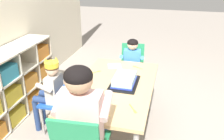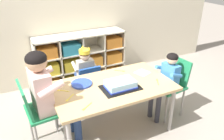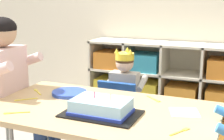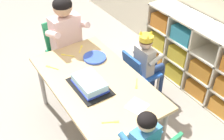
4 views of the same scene
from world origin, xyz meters
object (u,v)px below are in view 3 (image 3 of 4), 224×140
fork_beside_plate_stack (37,92)px  fork_scattered_mid_table (24,99)px  classroom_chair_adult_side (0,105)px  birthday_cake_on_tray (101,108)px  child_with_crown (126,88)px  classroom_chair_blue (121,111)px  fork_near_cake_tray (154,99)px  fork_at_table_front_edge (181,131)px  adult_helper_seated (13,79)px  fork_by_napkin (15,113)px  paper_plate_stack (69,93)px  activity_table (100,117)px

fork_beside_plate_stack → fork_scattered_mid_table: 0.17m
classroom_chair_adult_side → birthday_cake_on_tray: bearing=-104.5°
child_with_crown → classroom_chair_blue: bearing=89.9°
fork_scattered_mid_table → child_with_crown: bearing=17.8°
fork_near_cake_tray → fork_at_table_front_edge: bearing=160.3°
classroom_chair_blue → fork_scattered_mid_table: bearing=55.5°
fork_scattered_mid_table → fork_near_cake_tray: same height
adult_helper_seated → fork_by_napkin: adult_helper_seated is taller
paper_plate_stack → child_with_crown: bearing=67.9°
classroom_chair_blue → fork_by_napkin: classroom_chair_blue is taller
activity_table → fork_scattered_mid_table: 0.49m
child_with_crown → birthday_cake_on_tray: size_ratio=2.08×
child_with_crown → paper_plate_stack: 0.55m
fork_beside_plate_stack → fork_by_napkin: (0.13, -0.38, 0.00)m
child_with_crown → classroom_chair_adult_side: (-0.69, -0.60, -0.04)m
fork_at_table_front_edge → paper_plate_stack: bearing=-83.4°
birthday_cake_on_tray → paper_plate_stack: birthday_cake_on_tray is taller
birthday_cake_on_tray → fork_at_table_front_edge: (0.43, -0.06, -0.03)m
adult_helper_seated → fork_scattered_mid_table: size_ratio=9.60×
birthday_cake_on_tray → fork_by_napkin: (-0.43, -0.16, -0.03)m
paper_plate_stack → fork_at_table_front_edge: size_ratio=1.83×
fork_scattered_mid_table → fork_at_table_front_edge: (0.97, -0.10, 0.00)m
fork_beside_plate_stack → fork_by_napkin: size_ratio=0.95×
child_with_crown → fork_by_napkin: bearing=71.1°
classroom_chair_blue → fork_by_napkin: bearing=68.8°
activity_table → classroom_chair_adult_side: size_ratio=1.66×
classroom_chair_adult_side → fork_scattered_mid_table: (0.30, -0.11, 0.11)m
adult_helper_seated → fork_scattered_mid_table: bearing=-127.8°
fork_at_table_front_edge → birthday_cake_on_tray: bearing=-69.4°
activity_table → fork_at_table_front_edge: fork_at_table_front_edge is taller
fork_near_cake_tray → classroom_chair_blue: bearing=-1.7°
fork_by_napkin → fork_at_table_front_edge: bearing=-26.0°
classroom_chair_adult_side → adult_helper_seated: bearing=-90.0°
child_with_crown → classroom_chair_adult_side: child_with_crown is taller
fork_by_napkin → fork_near_cake_tray: (0.62, 0.52, 0.00)m
child_with_crown → fork_near_cake_tray: bearing=128.8°
fork_beside_plate_stack → fork_scattered_mid_table: (0.03, -0.17, 0.00)m
fork_beside_plate_stack → classroom_chair_adult_side: bearing=-127.6°
activity_table → fork_by_napkin: size_ratio=10.48×
birthday_cake_on_tray → fork_near_cake_tray: birthday_cake_on_tray is taller
fork_beside_plate_stack → fork_at_table_front_edge: bearing=23.7°
classroom_chair_adult_side → adult_helper_seated: 0.23m
activity_table → adult_helper_seated: 0.68m
fork_near_cake_tray → fork_by_napkin: bearing=79.7°
paper_plate_stack → fork_beside_plate_stack: bearing=-171.2°
child_with_crown → fork_scattered_mid_table: bearing=59.7°
fork_near_cake_tray → fork_scattered_mid_table: bearing=63.2°
classroom_chair_blue → paper_plate_stack: size_ratio=2.80×
fork_beside_plate_stack → fork_at_table_front_edge: same height
activity_table → adult_helper_seated: (-0.66, 0.07, 0.14)m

